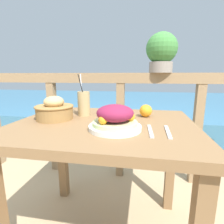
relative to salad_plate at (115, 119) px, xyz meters
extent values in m
cube|color=olive|center=(-0.08, 0.12, -0.07)|extent=(0.94, 0.76, 0.04)
cube|color=olive|center=(-0.49, 0.44, -0.44)|extent=(0.06, 0.06, 0.69)
cube|color=olive|center=(0.33, 0.44, -0.44)|extent=(0.06, 0.06, 0.69)
cube|color=#937551|center=(-0.08, 0.82, 0.17)|extent=(2.80, 0.08, 0.09)
cube|color=#937551|center=(-0.76, 0.82, -0.33)|extent=(0.07, 0.07, 0.91)
cube|color=#937551|center=(-0.08, 0.82, -0.33)|extent=(0.07, 0.07, 0.91)
cube|color=#937551|center=(0.60, 0.82, -0.33)|extent=(0.07, 0.07, 0.91)
cube|color=teal|center=(-0.08, 3.32, -0.57)|extent=(12.00, 4.00, 0.42)
cylinder|color=white|center=(0.00, 0.00, -0.04)|extent=(0.24, 0.24, 0.02)
cylinder|color=#C6DB8E|center=(0.00, 0.00, -0.02)|extent=(0.21, 0.21, 0.02)
ellipsoid|color=maroon|center=(0.00, 0.00, 0.03)|extent=(0.17, 0.17, 0.08)
sphere|color=orange|center=(0.07, 0.02, 0.01)|extent=(0.04, 0.04, 0.04)
sphere|color=orange|center=(-0.03, 0.07, 0.01)|extent=(0.04, 0.04, 0.04)
sphere|color=orange|center=(-0.04, -0.06, 0.01)|extent=(0.04, 0.04, 0.04)
cylinder|color=tan|center=(-0.23, 0.25, 0.02)|extent=(0.07, 0.07, 0.15)
cylinder|color=white|center=(-0.24, 0.24, 0.09)|extent=(0.03, 0.05, 0.22)
cylinder|color=black|center=(-0.23, 0.24, 0.09)|extent=(0.06, 0.01, 0.21)
cylinder|color=olive|center=(-0.37, 0.13, -0.01)|extent=(0.20, 0.20, 0.08)
torus|color=olive|center=(-0.37, 0.13, 0.02)|extent=(0.21, 0.21, 0.01)
ellipsoid|color=tan|center=(-0.37, 0.13, 0.05)|extent=(0.11, 0.11, 0.07)
cylinder|color=gray|center=(0.26, 0.82, 0.26)|extent=(0.19, 0.19, 0.09)
sphere|color=#3D7A38|center=(0.26, 0.82, 0.41)|extent=(0.26, 0.26, 0.26)
cube|color=silver|center=(0.16, 0.00, -0.05)|extent=(0.02, 0.18, 0.00)
cube|color=silver|center=(0.23, 0.00, -0.05)|extent=(0.02, 0.18, 0.00)
sphere|color=orange|center=(-0.06, 0.22, -0.02)|extent=(0.07, 0.07, 0.07)
sphere|color=orange|center=(0.14, 0.28, -0.01)|extent=(0.07, 0.07, 0.07)
camera|label=1|loc=(0.12, -0.76, 0.20)|focal=28.00mm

